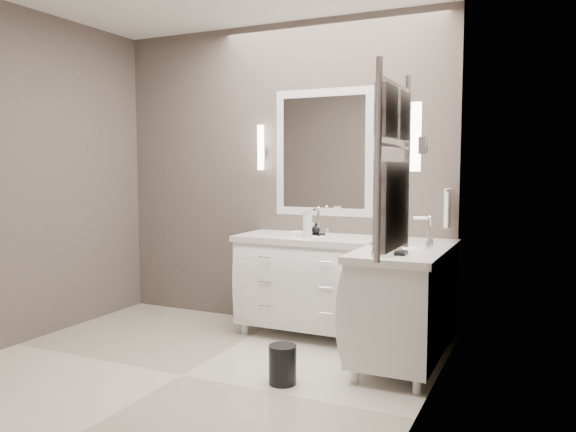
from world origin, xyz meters
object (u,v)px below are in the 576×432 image
at_px(vanity_right, 405,297).
at_px(towel_ladder, 393,174).
at_px(vanity_back, 311,279).
at_px(waste_bin, 283,364).

relative_size(vanity_right, towel_ladder, 1.38).
relative_size(vanity_back, waste_bin, 4.82).
xyz_separation_m(vanity_back, towel_ladder, (1.10, -1.63, 0.91)).
bearing_deg(vanity_right, vanity_back, 159.62).
bearing_deg(vanity_back, towel_ladder, -55.90).
relative_size(towel_ladder, waste_bin, 3.50).
height_order(vanity_back, towel_ladder, towel_ladder).
bearing_deg(waste_bin, vanity_back, 102.71).
xyz_separation_m(vanity_back, vanity_right, (0.88, -0.33, 0.00)).
bearing_deg(waste_bin, towel_ladder, -33.01).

